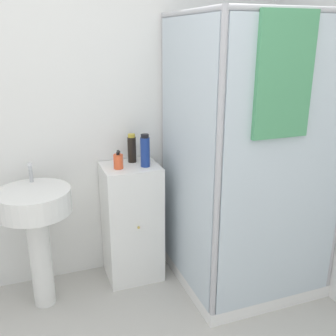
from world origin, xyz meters
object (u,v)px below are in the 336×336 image
at_px(soap_dispenser, 118,161).
at_px(sink, 36,219).
at_px(shampoo_bottle_tall_black, 132,149).
at_px(shampoo_bottle_blue, 145,151).

bearing_deg(soap_dispenser, sink, -171.08).
bearing_deg(shampoo_bottle_tall_black, soap_dispenser, -138.71).
bearing_deg(soap_dispenser, shampoo_bottle_blue, -5.70).
bearing_deg(shampoo_bottle_blue, soap_dispenser, 174.30).
relative_size(soap_dispenser, shampoo_bottle_blue, 0.57).
bearing_deg(sink, shampoo_bottle_blue, 5.35).
xyz_separation_m(soap_dispenser, shampoo_bottle_blue, (0.19, -0.02, 0.06)).
height_order(sink, soap_dispenser, soap_dispenser).
distance_m(sink, shampoo_bottle_blue, 0.85).
height_order(sink, shampoo_bottle_blue, shampoo_bottle_blue).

